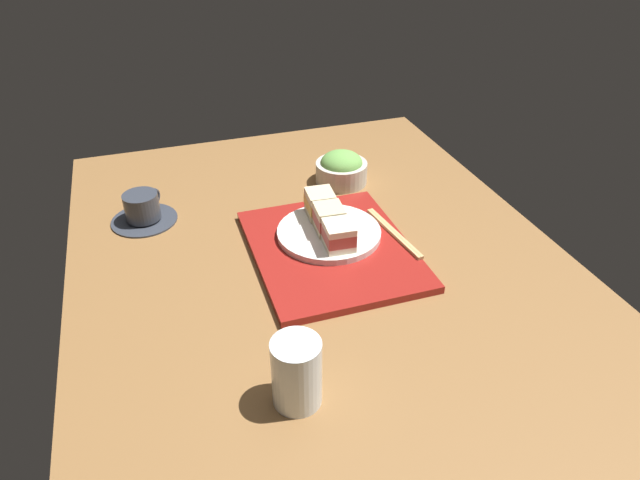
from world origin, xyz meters
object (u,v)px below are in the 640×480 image
sandwich_far (320,204)px  sandwich_plate (329,233)px  sandwich_middle (329,219)px  sandwich_near (339,235)px  salad_bowl (341,169)px  chopsticks_pair (394,233)px  coffee_cup (143,210)px  drinking_glass (297,372)px

sandwich_far → sandwich_plate: bearing=178.7°
sandwich_plate → sandwich_middle: size_ratio=3.05×
sandwich_near → salad_bowl: (31.46, -12.02, -1.95)cm
sandwich_plate → chopsticks_pair: bearing=-105.9°
sandwich_plate → coffee_cup: bearing=60.1°
sandwich_middle → coffee_cup: sandwich_middle is taller
chopsticks_pair → drinking_glass: (-35.38, 31.95, 3.81)cm
salad_bowl → drinking_glass: drinking_glass is taller
sandwich_middle → chopsticks_pair: bearing=-105.9°
sandwich_near → coffee_cup: bearing=53.0°
sandwich_plate → chopsticks_pair: 13.98cm
sandwich_near → sandwich_middle: size_ratio=0.93×
sandwich_plate → sandwich_near: (-6.48, 0.15, 3.41)cm
coffee_cup → drinking_glass: (-60.59, -18.68, 2.92)cm
sandwich_far → sandwich_near: bearing=178.7°
sandwich_plate → drinking_glass: drinking_glass is taller
salad_bowl → sandwich_near: bearing=159.1°
sandwich_middle → salad_bowl: (24.97, -11.87, -2.08)cm
salad_bowl → drinking_glass: size_ratio=1.12×
sandwich_plate → drinking_glass: bearing=154.7°
sandwich_far → chopsticks_pair: 17.28cm
coffee_cup → chopsticks_pair: bearing=-116.5°
sandwich_middle → sandwich_far: same height
sandwich_far → chopsticks_pair: bearing=-127.8°
sandwich_plate → sandwich_far: (6.48, -0.15, 3.58)cm
salad_bowl → sandwich_far: bearing=147.6°
sandwich_far → chopsticks_pair: (-10.31, -13.29, -3.94)cm
sandwich_plate → sandwich_middle: 3.54cm
sandwich_far → coffee_cup: size_ratio=0.47×
sandwich_near → sandwich_plate: bearing=-1.3°
drinking_glass → sandwich_near: bearing=-29.3°
sandwich_near → sandwich_far: sandwich_far is taller
sandwich_plate → coffee_cup: size_ratio=1.50×
chopsticks_pair → drinking_glass: 47.82cm
sandwich_near → chopsticks_pair: sandwich_near is taller
sandwich_near → chopsticks_pair: bearing=-78.9°
chopsticks_pair → sandwich_plate: bearing=74.1°
chopsticks_pair → drinking_glass: bearing=137.9°
salad_bowl → coffee_cup: (-3.59, 49.06, -0.94)cm
sandwich_plate → sandwich_middle: bearing=0.0°
salad_bowl → coffee_cup: salad_bowl is taller
sandwich_plate → sandwich_near: sandwich_near is taller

